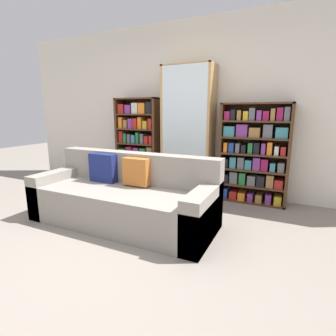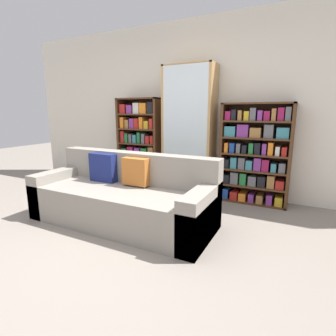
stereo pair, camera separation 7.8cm
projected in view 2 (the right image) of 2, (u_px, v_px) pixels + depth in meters
ground_plane at (99, 253)px, 2.47m from camera, size 16.00×16.00×0.00m
wall_back at (193, 109)px, 4.22m from camera, size 6.74×0.06×2.70m
couch at (123, 198)px, 3.13m from camera, size 2.20×0.84×0.81m
bookshelf_left at (140, 144)px, 4.56m from camera, size 0.78×0.32×1.53m
display_cabinet at (189, 132)px, 4.10m from camera, size 0.79×0.36×1.99m
bookshelf_right at (255, 155)px, 3.73m from camera, size 0.96×0.32×1.43m
wine_bottle at (201, 201)px, 3.49m from camera, size 0.08×0.08×0.33m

